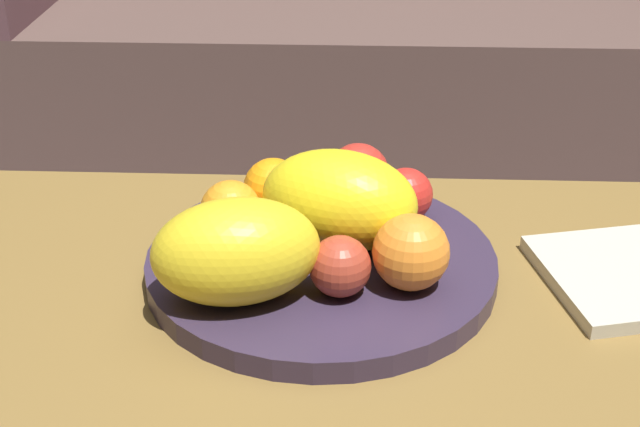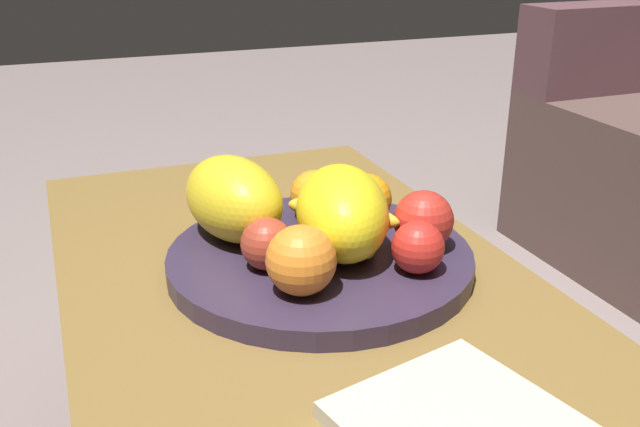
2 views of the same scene
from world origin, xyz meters
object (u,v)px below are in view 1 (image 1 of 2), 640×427
coffee_table (348,328)px  apple_left (357,174)px  melon_large_front (338,200)px  banana_bunch (316,210)px  orange_front (272,187)px  orange_right (410,252)px  apple_right (405,195)px  apple_front (339,266)px  couch (367,33)px  orange_left (229,211)px  melon_smaller_beside (235,251)px  fruit_bowl (320,264)px

coffee_table → apple_left: apple_left is taller
melon_large_front → banana_bunch: bearing=137.4°
melon_large_front → orange_front: 0.11m
orange_right → apple_right: bearing=89.3°
orange_front → apple_left: (0.10, 0.03, 0.00)m
apple_front → banana_bunch: size_ratio=0.39×
couch → melon_large_front: bearing=-92.0°
banana_bunch → orange_left: bearing=-173.3°
coffee_table → melon_smaller_beside: (-0.11, -0.05, 0.13)m
couch → apple_front: (-0.04, -1.32, 0.16)m
couch → apple_left: couch is taller
melon_large_front → apple_front: bearing=-88.0°
coffee_table → melon_large_front: size_ratio=5.88×
fruit_bowl → orange_right: size_ratio=4.85×
fruit_bowl → banana_bunch: size_ratio=2.40×
fruit_bowl → banana_bunch: banana_bunch is taller
fruit_bowl → apple_right: (0.09, 0.08, 0.04)m
fruit_bowl → melon_smaller_beside: bearing=-132.4°
melon_large_front → orange_front: size_ratio=2.49×
apple_front → apple_left: apple_left is taller
melon_large_front → couch: bearing=88.0°
fruit_bowl → apple_right: size_ratio=6.12×
melon_large_front → orange_right: bearing=-47.0°
melon_smaller_beside → apple_right: 0.25m
apple_right → banana_bunch: apple_right is taller
fruit_bowl → orange_right: (0.09, -0.06, 0.05)m
couch → orange_right: 1.32m
melon_smaller_beside → orange_front: size_ratio=2.41×
melon_smaller_beside → apple_right: (0.17, 0.17, -0.02)m
melon_large_front → apple_front: size_ratio=2.75×
orange_right → melon_large_front: bearing=133.0°
orange_left → melon_large_front: bearing=-5.2°
orange_front → apple_right: (0.15, -0.01, -0.00)m
couch → melon_smaller_beside: couch is taller
banana_bunch → apple_left: bearing=60.6°
coffee_table → orange_left: orange_left is taller
orange_right → apple_front: bearing=-166.6°
apple_front → banana_bunch: bearing=103.0°
coffee_table → apple_front: apple_front is taller
melon_large_front → banana_bunch: size_ratio=1.08×
orange_front → orange_left: (-0.04, -0.06, -0.00)m
fruit_bowl → orange_front: orange_front is taller
melon_large_front → apple_left: bearing=78.5°
orange_left → apple_left: size_ratio=0.91×
melon_smaller_beside → orange_front: bearing=83.6°
orange_right → banana_bunch: (-0.10, 0.10, -0.01)m
fruit_bowl → apple_left: bearing=72.4°
orange_front → banana_bunch: orange_front is taller
orange_front → orange_left: size_ratio=1.01×
orange_front → orange_right: (0.15, -0.15, 0.00)m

